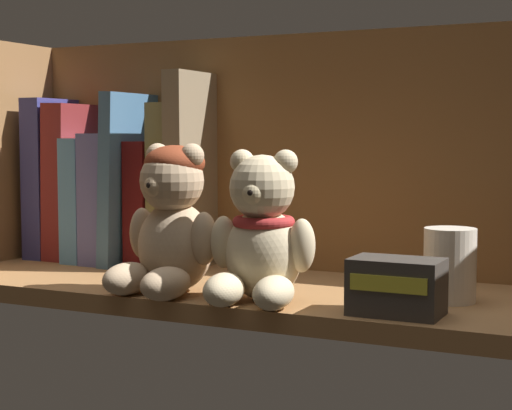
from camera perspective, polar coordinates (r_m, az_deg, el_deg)
name	(u,v)px	position (r cm, az deg, el deg)	size (l,w,h in cm)	color
shelf_board	(282,296)	(92.01, 1.77, -6.22)	(82.19, 24.59, 2.00)	olive
shelf_back_panel	(326,161)	(102.32, 4.75, 2.99)	(84.59, 1.20, 30.84)	brown
book_0	(55,178)	(118.30, -13.46, 1.79)	(3.09, 10.43, 21.47)	navy
book_1	(76,181)	(116.13, -12.13, 1.58)	(3.36, 10.38, 20.72)	maroon
book_2	(96,199)	(114.24, -10.78, 0.41)	(2.82, 12.35, 16.16)	#5594CF
book_3	(118,197)	(112.19, -9.37, 0.51)	(3.55, 12.82, 16.77)	#6669AF
book_4	(136,179)	(110.37, -8.14, 1.79)	(1.78, 14.29, 21.89)	teal
book_5	(154,203)	(109.08, -6.96, 0.16)	(3.04, 9.76, 15.77)	#5E1212
book_6	(175,185)	(107.17, -5.49, 1.37)	(3.00, 9.36, 20.54)	olive
book_7	(196,170)	(105.56, -4.11, 2.36)	(2.43, 11.70, 24.34)	#837055
teddy_bear_larger	(171,222)	(88.46, -5.82, -1.16)	(11.61, 12.04, 15.67)	tan
teddy_bear_smaller	(261,237)	(83.16, 0.35, -2.18)	(11.13, 11.42, 15.10)	beige
pillar_candle	(451,264)	(85.90, 13.08, -3.95)	(5.16, 5.16, 7.35)	silver
small_product_box	(397,287)	(78.44, 9.52, -5.48)	(8.32, 5.42, 5.22)	#38332D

